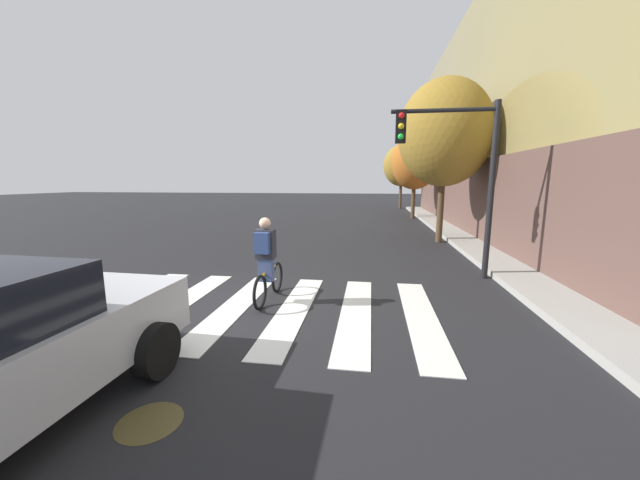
{
  "coord_description": "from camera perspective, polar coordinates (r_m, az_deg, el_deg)",
  "views": [
    {
      "loc": [
        2.49,
        -6.03,
        2.38
      ],
      "look_at": [
        1.25,
        2.51,
        0.9
      ],
      "focal_mm": 19.48,
      "sensor_mm": 36.0,
      "label": 1
    }
  ],
  "objects": [
    {
      "name": "street_tree_near",
      "position": [
        14.3,
        19.81,
        16.17
      ],
      "size": [
        3.43,
        3.43,
        6.11
      ],
      "color": "#4C3823",
      "rests_on": "ground"
    },
    {
      "name": "cyclist",
      "position": [
        6.83,
        -8.78,
        -3.38
      ],
      "size": [
        0.37,
        1.71,
        1.69
      ],
      "color": "black",
      "rests_on": "ground"
    },
    {
      "name": "fire_hydrant",
      "position": [
        15.11,
        25.51,
        1.75
      ],
      "size": [
        0.33,
        0.22,
        0.78
      ],
      "color": "gold",
      "rests_on": "sidewalk"
    },
    {
      "name": "street_tree_mid",
      "position": [
        22.9,
        15.32,
        12.17
      ],
      "size": [
        2.91,
        2.91,
        5.18
      ],
      "color": "#4C3823",
      "rests_on": "ground"
    },
    {
      "name": "crosswalk_stripes",
      "position": [
        6.76,
        -9.15,
        -10.95
      ],
      "size": [
        6.31,
        3.93,
        0.01
      ],
      "color": "silver",
      "rests_on": "ground"
    },
    {
      "name": "ground_plane",
      "position": [
        6.94,
        -13.52,
        -10.6
      ],
      "size": [
        120.0,
        120.0,
        0.0
      ],
      "primitive_type": "plane",
      "color": "black"
    },
    {
      "name": "manhole_cover",
      "position": [
        4.26,
        -26.18,
        -25.24
      ],
      "size": [
        0.64,
        0.64,
        0.01
      ],
      "primitive_type": "cylinder",
      "color": "#473D1E",
      "rests_on": "ground"
    },
    {
      "name": "traffic_light_near",
      "position": [
        9.05,
        21.54,
        12.11
      ],
      "size": [
        2.47,
        0.28,
        4.2
      ],
      "color": "black",
      "rests_on": "ground"
    },
    {
      "name": "street_tree_far",
      "position": [
        30.91,
        13.25,
        11.82
      ],
      "size": [
        3.04,
        3.04,
        5.4
      ],
      "color": "#4C3823",
      "rests_on": "ground"
    }
  ]
}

